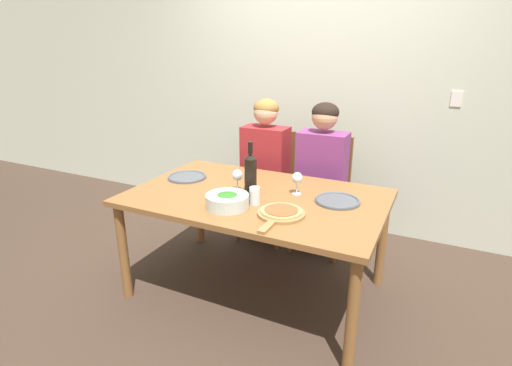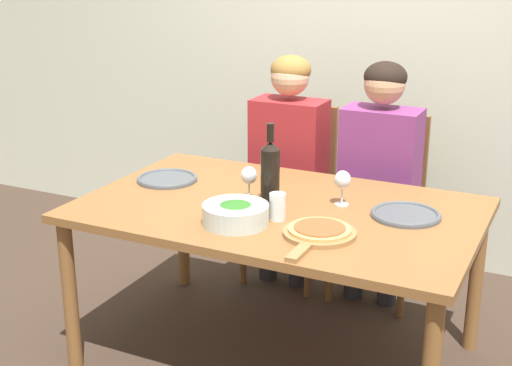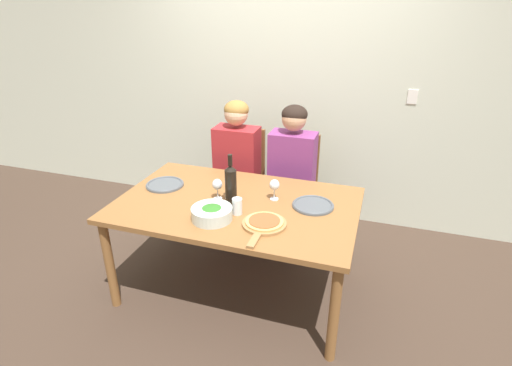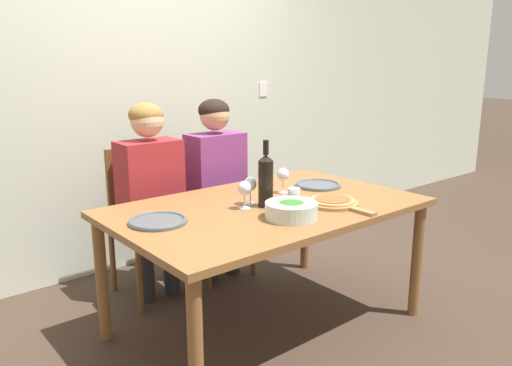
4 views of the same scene
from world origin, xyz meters
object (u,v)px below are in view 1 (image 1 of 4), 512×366
at_px(dinner_plate_right, 338,201).
at_px(person_man, 321,165).
at_px(wine_glass_centre, 251,176).
at_px(broccoli_bowl, 227,201).
at_px(dinner_plate_left, 187,177).
at_px(chair_left, 270,180).
at_px(wine_glass_right, 297,179).
at_px(pizza_on_board, 281,213).
at_px(wine_bottle, 251,174).
at_px(wine_glass_left, 237,176).
at_px(person_woman, 265,158).
at_px(water_tumbler, 255,196).
at_px(chair_right, 324,189).

bearing_deg(dinner_plate_right, person_man, 115.00).
bearing_deg(person_man, wine_glass_centre, -111.50).
bearing_deg(dinner_plate_right, wine_glass_centre, -175.31).
xyz_separation_m(broccoli_bowl, dinner_plate_left, (-0.54, 0.35, -0.03)).
height_order(chair_left, wine_glass_right, chair_left).
relative_size(pizza_on_board, wine_glass_centre, 2.77).
distance_m(wine_bottle, wine_glass_centre, 0.10).
distance_m(wine_glass_left, wine_glass_centre, 0.09).
relative_size(broccoli_bowl, wine_glass_centre, 1.74).
height_order(person_woman, water_tumbler, person_woman).
bearing_deg(wine_glass_left, dinner_plate_left, 170.31).
bearing_deg(person_man, chair_right, 90.00).
bearing_deg(pizza_on_board, dinner_plate_left, 159.50).
bearing_deg(water_tumbler, wine_glass_left, 142.37).
relative_size(broccoli_bowl, water_tumbler, 2.39).
bearing_deg(chair_right, broccoli_bowl, -103.72).
height_order(person_man, wine_bottle, person_man).
relative_size(wine_bottle, wine_glass_left, 2.37).
bearing_deg(dinner_plate_right, wine_glass_left, -171.54).
bearing_deg(person_man, water_tumbler, -99.34).
distance_m(chair_right, dinner_plate_left, 1.15).
relative_size(person_man, wine_glass_left, 8.20).
bearing_deg(broccoli_bowl, wine_glass_right, 52.28).
bearing_deg(dinner_plate_left, chair_left, 67.52).
distance_m(chair_right, broccoli_bowl, 1.19).
bearing_deg(wine_glass_left, chair_left, 99.47).
height_order(pizza_on_board, wine_glass_right, wine_glass_right).
bearing_deg(wine_bottle, wine_glass_centre, 112.73).
relative_size(dinner_plate_right, water_tumbler, 2.58).
relative_size(person_man, wine_glass_right, 8.20).
height_order(broccoli_bowl, water_tumbler, water_tumbler).
bearing_deg(pizza_on_board, water_tumbler, 156.41).
relative_size(person_woman, person_man, 1.00).
distance_m(person_woman, broccoli_bowl, 1.05).
relative_size(broccoli_bowl, dinner_plate_right, 0.93).
distance_m(chair_left, person_man, 0.56).
bearing_deg(dinner_plate_left, wine_glass_left, -9.69).
xyz_separation_m(person_man, pizza_on_board, (0.06, -1.00, -0.01)).
relative_size(wine_glass_left, water_tumbler, 1.38).
relative_size(dinner_plate_left, dinner_plate_right, 1.00).
distance_m(broccoli_bowl, water_tumbler, 0.17).
height_order(person_woman, pizza_on_board, person_woman).
relative_size(broccoli_bowl, dinner_plate_left, 0.93).
bearing_deg(wine_glass_left, wine_bottle, -17.03).
bearing_deg(chair_left, broccoli_bowl, -78.98).
distance_m(chair_right, person_man, 0.26).
relative_size(person_man, wine_glass_centre, 8.20).
relative_size(dinner_plate_right, wine_glass_right, 1.87).
height_order(dinner_plate_left, wine_glass_right, wine_glass_right).
xyz_separation_m(person_man, wine_glass_centre, (-0.27, -0.70, 0.08)).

